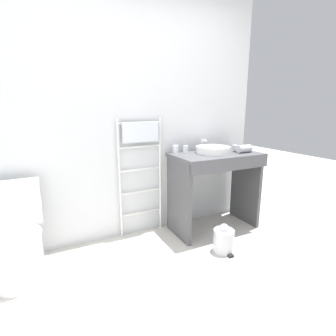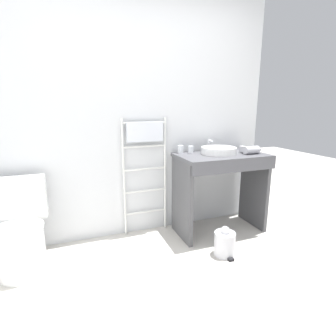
{
  "view_description": "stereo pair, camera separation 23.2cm",
  "coord_description": "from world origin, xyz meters",
  "px_view_note": "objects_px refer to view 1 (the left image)",
  "views": [
    {
      "loc": [
        -0.85,
        -1.03,
        1.36
      ],
      "look_at": [
        0.16,
        1.0,
        0.83
      ],
      "focal_mm": 28.0,
      "sensor_mm": 36.0,
      "label": 1
    },
    {
      "loc": [
        -0.64,
        -1.12,
        1.36
      ],
      "look_at": [
        0.16,
        1.0,
        0.83
      ],
      "focal_mm": 28.0,
      "sensor_mm": 36.0,
      "label": 2
    }
  ],
  "objects_px": {
    "sink_basin": "(213,150)",
    "hair_dryer": "(244,148)",
    "cup_near_wall": "(176,149)",
    "trash_bin": "(224,240)",
    "towel_radiator": "(141,152)",
    "cup_near_edge": "(186,149)",
    "toilet": "(16,242)"
  },
  "relations": [
    {
      "from": "cup_near_wall",
      "to": "hair_dryer",
      "type": "relative_size",
      "value": 0.4
    },
    {
      "from": "hair_dryer",
      "to": "trash_bin",
      "type": "relative_size",
      "value": 0.77
    },
    {
      "from": "towel_radiator",
      "to": "hair_dryer",
      "type": "distance_m",
      "value": 1.13
    },
    {
      "from": "trash_bin",
      "to": "hair_dryer",
      "type": "bearing_deg",
      "value": 35.33
    },
    {
      "from": "sink_basin",
      "to": "hair_dryer",
      "type": "height_order",
      "value": "hair_dryer"
    },
    {
      "from": "toilet",
      "to": "cup_near_edge",
      "type": "relative_size",
      "value": 9.79
    },
    {
      "from": "sink_basin",
      "to": "trash_bin",
      "type": "height_order",
      "value": "sink_basin"
    },
    {
      "from": "toilet",
      "to": "hair_dryer",
      "type": "bearing_deg",
      "value": -1.39
    },
    {
      "from": "toilet",
      "to": "towel_radiator",
      "type": "relative_size",
      "value": 0.62
    },
    {
      "from": "toilet",
      "to": "trash_bin",
      "type": "height_order",
      "value": "toilet"
    },
    {
      "from": "sink_basin",
      "to": "cup_near_wall",
      "type": "bearing_deg",
      "value": 154.33
    },
    {
      "from": "cup_near_edge",
      "to": "trash_bin",
      "type": "xyz_separation_m",
      "value": [
        0.07,
        -0.63,
        -0.79
      ]
    },
    {
      "from": "toilet",
      "to": "sink_basin",
      "type": "relative_size",
      "value": 2.1
    },
    {
      "from": "trash_bin",
      "to": "sink_basin",
      "type": "bearing_deg",
      "value": 68.5
    },
    {
      "from": "toilet",
      "to": "towel_radiator",
      "type": "bearing_deg",
      "value": 13.94
    },
    {
      "from": "cup_near_edge",
      "to": "trash_bin",
      "type": "bearing_deg",
      "value": -84.08
    },
    {
      "from": "towel_radiator",
      "to": "cup_near_edge",
      "type": "height_order",
      "value": "towel_radiator"
    },
    {
      "from": "hair_dryer",
      "to": "trash_bin",
      "type": "bearing_deg",
      "value": -144.67
    },
    {
      "from": "sink_basin",
      "to": "hair_dryer",
      "type": "relative_size",
      "value": 1.69
    },
    {
      "from": "sink_basin",
      "to": "trash_bin",
      "type": "xyz_separation_m",
      "value": [
        -0.19,
        -0.48,
        -0.79
      ]
    },
    {
      "from": "toilet",
      "to": "cup_near_wall",
      "type": "xyz_separation_m",
      "value": [
        1.55,
        0.23,
        0.59
      ]
    },
    {
      "from": "towel_radiator",
      "to": "cup_near_wall",
      "type": "relative_size",
      "value": 14.38
    },
    {
      "from": "toilet",
      "to": "towel_radiator",
      "type": "xyz_separation_m",
      "value": [
        1.17,
        0.29,
        0.58
      ]
    },
    {
      "from": "cup_near_wall",
      "to": "trash_bin",
      "type": "xyz_separation_m",
      "value": [
        0.17,
        -0.66,
        -0.79
      ]
    },
    {
      "from": "toilet",
      "to": "cup_near_edge",
      "type": "xyz_separation_m",
      "value": [
        1.66,
        0.2,
        0.59
      ]
    },
    {
      "from": "hair_dryer",
      "to": "cup_near_wall",
      "type": "bearing_deg",
      "value": 157.83
    },
    {
      "from": "towel_radiator",
      "to": "cup_near_wall",
      "type": "height_order",
      "value": "towel_radiator"
    },
    {
      "from": "towel_radiator",
      "to": "cup_near_edge",
      "type": "relative_size",
      "value": 15.76
    },
    {
      "from": "towel_radiator",
      "to": "cup_near_edge",
      "type": "bearing_deg",
      "value": -10.3
    },
    {
      "from": "toilet",
      "to": "cup_near_edge",
      "type": "bearing_deg",
      "value": 6.97
    },
    {
      "from": "toilet",
      "to": "sink_basin",
      "type": "height_order",
      "value": "sink_basin"
    },
    {
      "from": "cup_near_edge",
      "to": "trash_bin",
      "type": "relative_size",
      "value": 0.28
    }
  ]
}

